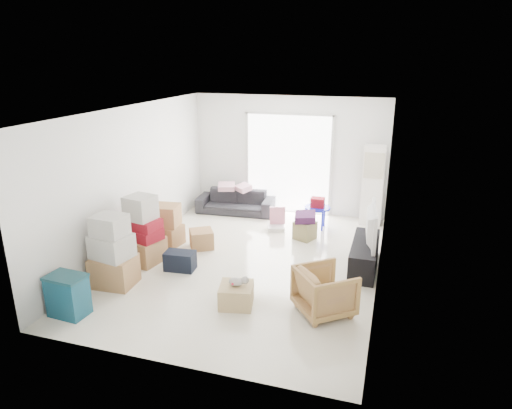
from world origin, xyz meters
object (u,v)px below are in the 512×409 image
object	(u,v)px
ottoman	(305,230)
armchair	(325,289)
ac_tower	(373,186)
storage_bins	(68,295)
kids_table	(317,206)
sofa	(236,198)
wood_crate	(236,295)
television	(366,238)
tv_console	(364,255)

from	to	relation	value
ottoman	armchair	bearing A→B (deg)	-72.84
ac_tower	storage_bins	bearing A→B (deg)	-127.20
kids_table	storage_bins	bearing A→B (deg)	-121.71
sofa	armchair	bearing A→B (deg)	-58.76
kids_table	wood_crate	xyz separation A→B (m)	(-0.58, -3.53, -0.32)
armchair	television	bearing A→B (deg)	-52.66
ottoman	wood_crate	xyz separation A→B (m)	(-0.46, -2.84, -0.02)
storage_bins	kids_table	size ratio (longest dim) A/B	0.91
tv_console	ac_tower	bearing A→B (deg)	91.26
tv_console	storage_bins	bearing A→B (deg)	-144.32
tv_console	television	distance (m)	0.31
television	kids_table	bearing A→B (deg)	28.66
television	tv_console	bearing A→B (deg)	-5.11
ac_tower	wood_crate	world-z (taller)	ac_tower
television	wood_crate	bearing A→B (deg)	132.01
ottoman	wood_crate	bearing A→B (deg)	-99.19
kids_table	tv_console	bearing A→B (deg)	-56.23
wood_crate	tv_console	bearing A→B (deg)	47.11
television	kids_table	world-z (taller)	kids_table
television	storage_bins	bearing A→B (deg)	120.57
sofa	ottoman	distance (m)	2.20
sofa	armchair	world-z (taller)	armchair
storage_bins	armchair	bearing A→B (deg)	18.11
storage_bins	kids_table	bearing A→B (deg)	58.29
kids_table	television	bearing A→B (deg)	-56.23
ottoman	kids_table	size ratio (longest dim) A/B	0.54
armchair	storage_bins	size ratio (longest dim) A/B	1.22
armchair	ottoman	world-z (taller)	armchair
tv_console	sofa	size ratio (longest dim) A/B	0.80
television	storage_bins	world-z (taller)	television
ottoman	kids_table	distance (m)	0.76
tv_console	wood_crate	distance (m)	2.51
armchair	ottoman	bearing A→B (deg)	-21.06
television	kids_table	size ratio (longest dim) A/B	1.66
storage_bins	wood_crate	distance (m)	2.40
tv_console	wood_crate	bearing A→B (deg)	-132.89
sofa	kids_table	xyz separation A→B (m)	(2.01, -0.44, 0.13)
sofa	wood_crate	distance (m)	4.22
tv_console	sofa	distance (m)	3.79
sofa	kids_table	size ratio (longest dim) A/B	2.66
television	storage_bins	distance (m)	4.81
sofa	kids_table	distance (m)	2.06
ac_tower	kids_table	bearing A→B (deg)	-151.51
wood_crate	sofa	bearing A→B (deg)	109.77
kids_table	wood_crate	world-z (taller)	kids_table
ac_tower	television	distance (m)	2.30
storage_bins	ac_tower	bearing A→B (deg)	52.80
armchair	kids_table	bearing A→B (deg)	-26.44
television	armchair	bearing A→B (deg)	160.45
tv_console	television	world-z (taller)	television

